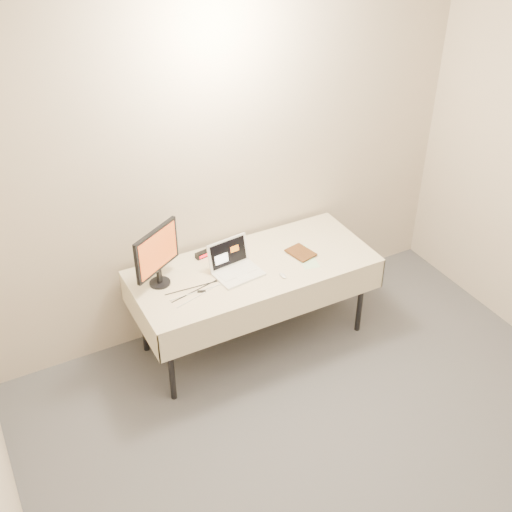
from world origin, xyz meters
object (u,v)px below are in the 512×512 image
laptop (234,265)px  book (294,246)px  monitor (157,253)px  table (254,272)px

laptop → book: 0.49m
monitor → book: 1.05m
book → table: bearing=159.4°
table → monitor: monitor is taller
table → laptop: size_ratio=5.05×
monitor → table: bearing=-41.0°
laptop → monitor: bearing=160.6°
table → monitor: bearing=170.5°
table → laptop: (-0.16, -0.00, 0.12)m
laptop → book: laptop is taller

